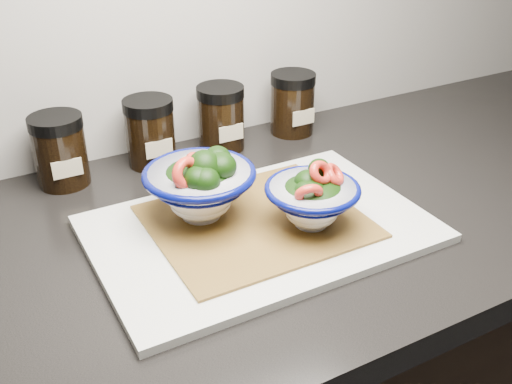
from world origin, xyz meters
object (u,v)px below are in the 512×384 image
cutting_board (260,229)px  bowl_left (201,185)px  spice_jar_b (150,132)px  spice_jar_c (221,118)px  spice_jar_d (292,103)px  spice_jar_a (60,150)px  bowl_right (312,198)px

cutting_board → bowl_left: size_ratio=2.91×
cutting_board → spice_jar_b: spice_jar_b is taller
spice_jar_b → spice_jar_c: 0.13m
spice_jar_c → bowl_left: bearing=-121.7°
bowl_left → spice_jar_d: bowl_left is taller
spice_jar_a → spice_jar_b: size_ratio=1.00×
bowl_right → spice_jar_b: size_ratio=1.14×
bowl_left → spice_jar_c: size_ratio=1.37×
cutting_board → bowl_right: 0.09m
spice_jar_c → spice_jar_d: 0.15m
spice_jar_b → spice_jar_c: same height
bowl_left → bowl_right: bowl_left is taller
bowl_right → cutting_board: bearing=149.5°
bowl_right → spice_jar_b: bearing=110.2°
bowl_right → spice_jar_b: bowl_right is taller
cutting_board → spice_jar_c: 0.29m
bowl_left → spice_jar_c: bearing=58.3°
bowl_left → spice_jar_b: bearing=88.2°
spice_jar_a → spice_jar_c: 0.28m
bowl_right → spice_jar_a: 0.40m
spice_jar_a → spice_jar_c: (0.28, 0.00, 0.00)m
bowl_right → spice_jar_c: bowl_right is taller
spice_jar_b → cutting_board: bearing=-78.8°
spice_jar_b → spice_jar_c: (0.13, 0.00, 0.00)m
cutting_board → spice_jar_d: (0.22, 0.27, 0.05)m
bowl_left → spice_jar_d: size_ratio=1.37×
bowl_right → spice_jar_b: 0.33m
cutting_board → bowl_right: (0.06, -0.04, 0.05)m
bowl_right → spice_jar_a: bowl_right is taller
spice_jar_a → bowl_right: bearing=-49.9°
cutting_board → spice_jar_b: bearing=101.2°
cutting_board → spice_jar_c: spice_jar_c is taller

